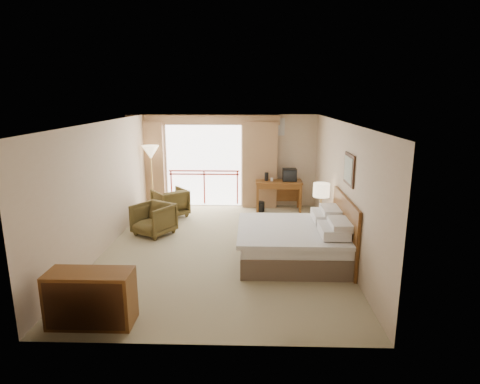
{
  "coord_description": "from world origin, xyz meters",
  "views": [
    {
      "loc": [
        0.62,
        -8.18,
        3.22
      ],
      "look_at": [
        0.36,
        0.4,
        1.15
      ],
      "focal_mm": 30.0,
      "sensor_mm": 36.0,
      "label": 1
    }
  ],
  "objects_px": {
    "tv": "(289,175)",
    "armchair_near": "(154,234)",
    "dresser": "(91,298)",
    "bed": "(295,242)",
    "wastebasket": "(260,207)",
    "armchair_far": "(171,216)",
    "nightstand": "(320,226)",
    "floor_lamp": "(151,155)",
    "side_table": "(157,210)",
    "desk": "(278,187)",
    "table_lamp": "(321,191)"
  },
  "relations": [
    {
      "from": "wastebasket",
      "to": "tv",
      "type": "bearing_deg",
      "value": 12.61
    },
    {
      "from": "nightstand",
      "to": "desk",
      "type": "bearing_deg",
      "value": 113.2
    },
    {
      "from": "table_lamp",
      "to": "armchair_far",
      "type": "distance_m",
      "value": 4.28
    },
    {
      "from": "bed",
      "to": "tv",
      "type": "distance_m",
      "value": 3.67
    },
    {
      "from": "wastebasket",
      "to": "armchair_near",
      "type": "relative_size",
      "value": 0.35
    },
    {
      "from": "nightstand",
      "to": "floor_lamp",
      "type": "xyz_separation_m",
      "value": [
        -4.43,
        2.26,
        1.3
      ]
    },
    {
      "from": "wastebasket",
      "to": "floor_lamp",
      "type": "relative_size",
      "value": 0.16
    },
    {
      "from": "bed",
      "to": "armchair_far",
      "type": "bearing_deg",
      "value": 136.76
    },
    {
      "from": "armchair_far",
      "to": "dresser",
      "type": "xyz_separation_m",
      "value": [
        -0.07,
        -5.35,
        0.4
      ]
    },
    {
      "from": "wastebasket",
      "to": "armchair_near",
      "type": "distance_m",
      "value": 3.27
    },
    {
      "from": "desk",
      "to": "armchair_far",
      "type": "xyz_separation_m",
      "value": [
        -2.99,
        -0.76,
        -0.67
      ]
    },
    {
      "from": "table_lamp",
      "to": "floor_lamp",
      "type": "bearing_deg",
      "value": 153.48
    },
    {
      "from": "desk",
      "to": "side_table",
      "type": "distance_m",
      "value": 3.53
    },
    {
      "from": "tv",
      "to": "dresser",
      "type": "height_order",
      "value": "tv"
    },
    {
      "from": "bed",
      "to": "armchair_near",
      "type": "bearing_deg",
      "value": 156.14
    },
    {
      "from": "desk",
      "to": "wastebasket",
      "type": "relative_size",
      "value": 4.5
    },
    {
      "from": "nightstand",
      "to": "floor_lamp",
      "type": "relative_size",
      "value": 0.33
    },
    {
      "from": "tv",
      "to": "armchair_near",
      "type": "distance_m",
      "value": 4.16
    },
    {
      "from": "nightstand",
      "to": "dresser",
      "type": "height_order",
      "value": "dresser"
    },
    {
      "from": "wastebasket",
      "to": "dresser",
      "type": "height_order",
      "value": "dresser"
    },
    {
      "from": "bed",
      "to": "dresser",
      "type": "bearing_deg",
      "value": -142.41
    },
    {
      "from": "tv",
      "to": "dresser",
      "type": "relative_size",
      "value": 0.33
    },
    {
      "from": "nightstand",
      "to": "bed",
      "type": "bearing_deg",
      "value": -114.59
    },
    {
      "from": "bed",
      "to": "wastebasket",
      "type": "xyz_separation_m",
      "value": [
        -0.63,
        3.42,
        -0.23
      ]
    },
    {
      "from": "floor_lamp",
      "to": "nightstand",
      "type": "bearing_deg",
      "value": -27.03
    },
    {
      "from": "bed",
      "to": "side_table",
      "type": "distance_m",
      "value": 3.98
    },
    {
      "from": "armchair_far",
      "to": "floor_lamp",
      "type": "height_order",
      "value": "floor_lamp"
    },
    {
      "from": "table_lamp",
      "to": "desk",
      "type": "xyz_separation_m",
      "value": [
        -0.81,
        2.36,
        -0.46
      ]
    },
    {
      "from": "floor_lamp",
      "to": "table_lamp",
      "type": "bearing_deg",
      "value": -26.52
    },
    {
      "from": "side_table",
      "to": "floor_lamp",
      "type": "bearing_deg",
      "value": 107.52
    },
    {
      "from": "bed",
      "to": "armchair_near",
      "type": "relative_size",
      "value": 2.58
    },
    {
      "from": "tv",
      "to": "side_table",
      "type": "distance_m",
      "value": 3.83
    },
    {
      "from": "nightstand",
      "to": "dresser",
      "type": "relative_size",
      "value": 0.51
    },
    {
      "from": "dresser",
      "to": "armchair_far",
      "type": "bearing_deg",
      "value": 92.46
    },
    {
      "from": "floor_lamp",
      "to": "dresser",
      "type": "distance_m",
      "value": 6.1
    },
    {
      "from": "bed",
      "to": "desk",
      "type": "xyz_separation_m",
      "value": [
        -0.11,
        3.67,
        0.29
      ]
    },
    {
      "from": "bed",
      "to": "dresser",
      "type": "relative_size",
      "value": 1.76
    },
    {
      "from": "tv",
      "to": "dresser",
      "type": "distance_m",
      "value": 6.94
    },
    {
      "from": "floor_lamp",
      "to": "desk",
      "type": "bearing_deg",
      "value": 2.41
    },
    {
      "from": "armchair_near",
      "to": "dresser",
      "type": "relative_size",
      "value": 0.68
    },
    {
      "from": "wastebasket",
      "to": "desk",
      "type": "bearing_deg",
      "value": 25.43
    },
    {
      "from": "armchair_far",
      "to": "floor_lamp",
      "type": "relative_size",
      "value": 0.45
    },
    {
      "from": "armchair_near",
      "to": "table_lamp",
      "type": "bearing_deg",
      "value": 30.14
    },
    {
      "from": "wastebasket",
      "to": "side_table",
      "type": "bearing_deg",
      "value": -155.71
    },
    {
      "from": "desk",
      "to": "floor_lamp",
      "type": "xyz_separation_m",
      "value": [
        -3.61,
        -0.15,
        0.93
      ]
    },
    {
      "from": "side_table",
      "to": "armchair_far",
      "type": "bearing_deg",
      "value": 73.11
    },
    {
      "from": "wastebasket",
      "to": "armchair_far",
      "type": "bearing_deg",
      "value": -168.29
    },
    {
      "from": "floor_lamp",
      "to": "dresser",
      "type": "xyz_separation_m",
      "value": [
        0.55,
        -5.96,
        -1.2
      ]
    },
    {
      "from": "tv",
      "to": "dresser",
      "type": "bearing_deg",
      "value": -103.18
    },
    {
      "from": "armchair_near",
      "to": "side_table",
      "type": "height_order",
      "value": "side_table"
    }
  ]
}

